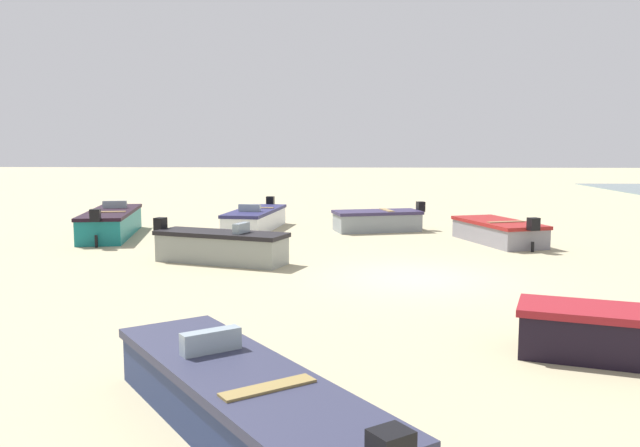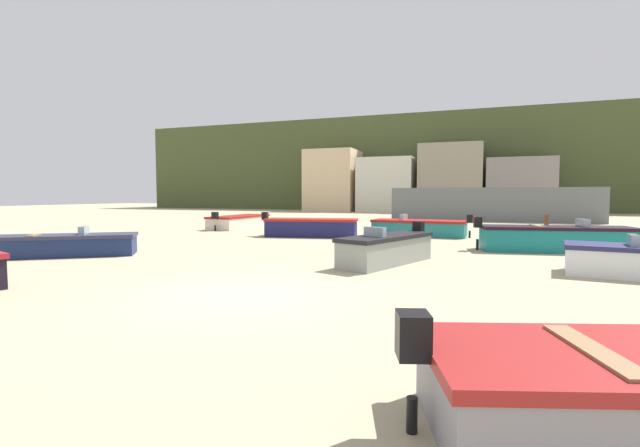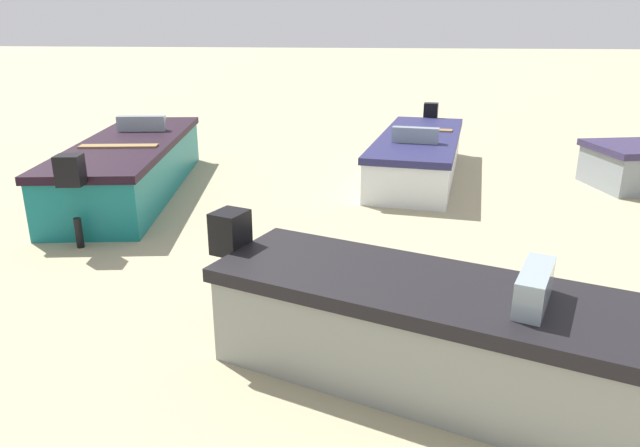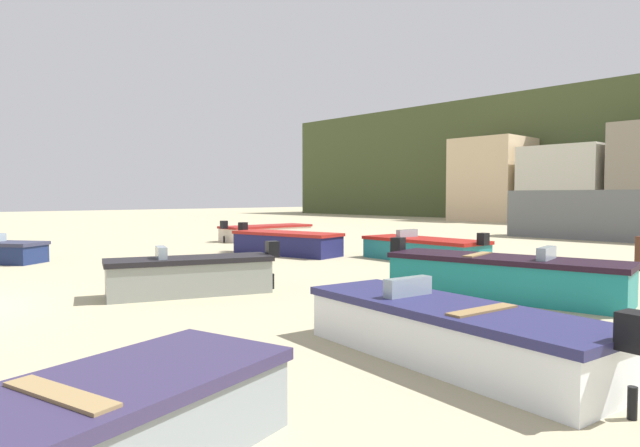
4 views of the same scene
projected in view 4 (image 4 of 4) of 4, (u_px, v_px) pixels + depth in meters
The scene contains 10 objects.
townhouse_left at pixel (493, 180), 52.78m from camera, with size 6.42×6.13×7.88m, color #D7B98E.
townhouse_centre_right at pixel (569, 185), 47.71m from camera, with size 6.73×6.59×6.66m, color beige.
boat_navy_1 at pixel (286, 243), 21.97m from camera, with size 4.96×2.40×1.23m.
boat_white_2 at pixel (449, 332), 7.71m from camera, with size 5.07×2.09×1.13m.
boat_grey_3 at pixel (104, 427), 4.55m from camera, with size 2.26×3.71×1.12m.
boat_teal_5 at pixel (504, 277), 12.57m from camera, with size 5.64×2.45×1.27m.
boat_grey_7 at pixel (191, 275), 12.98m from camera, with size 2.42×4.13×1.21m.
boat_cream_8 at pixel (266, 232), 29.43m from camera, with size 1.85×5.35×1.11m.
boat_teal_9 at pixel (424, 249), 19.80m from camera, with size 5.02×2.02×1.14m.
mooring_post_near_water at pixel (639, 254), 17.14m from camera, with size 0.23×0.23×1.09m, color #4D2C1D.
Camera 4 is at (13.51, -1.24, 2.33)m, focal length 30.73 mm.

